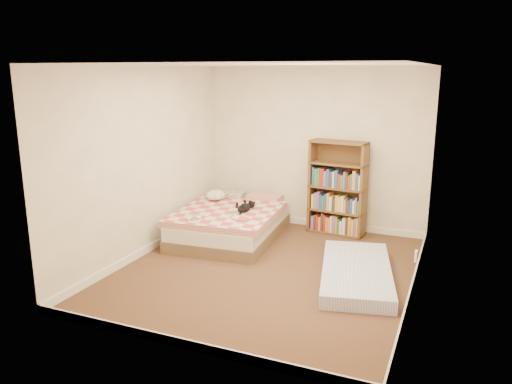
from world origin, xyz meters
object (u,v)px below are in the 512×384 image
at_px(bed, 232,222).
at_px(black_cat, 245,207).
at_px(white_dog, 216,195).
at_px(floor_mattress, 356,273).
at_px(bookshelf, 337,199).

xyz_separation_m(bed, black_cat, (0.26, -0.09, 0.28)).
relative_size(black_cat, white_dog, 1.67).
distance_m(floor_mattress, white_dog, 2.75).
height_order(floor_mattress, white_dog, white_dog).
bearing_deg(floor_mattress, black_cat, 144.85).
distance_m(bookshelf, white_dog, 1.88).
xyz_separation_m(bookshelf, white_dog, (-1.82, -0.50, 0.00)).
distance_m(bed, white_dog, 0.60).
height_order(bed, white_dog, white_dog).
bearing_deg(bed, white_dog, 139.49).
bearing_deg(black_cat, floor_mattress, -10.59).
bearing_deg(white_dog, floor_mattress, -21.72).
xyz_separation_m(floor_mattress, white_dog, (-2.47, 1.13, 0.46)).
relative_size(bed, floor_mattress, 1.13).
height_order(bed, black_cat, black_cat).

